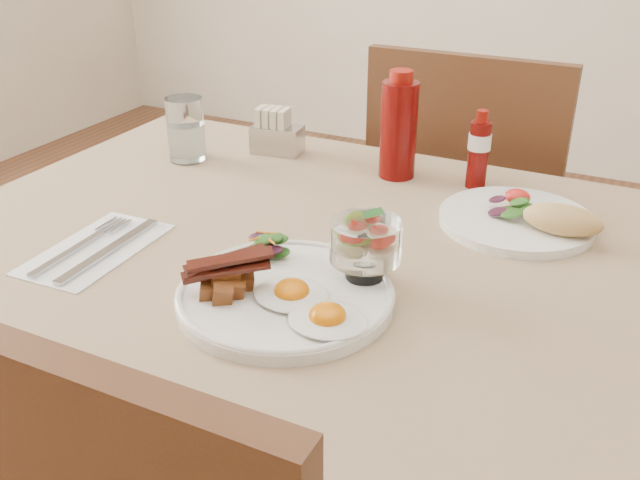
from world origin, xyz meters
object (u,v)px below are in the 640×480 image
Objects in this scene: table at (354,305)px; sugar_caddy at (276,134)px; fruit_cup at (365,241)px; hot_sauce_bottle at (479,151)px; water_glass at (186,133)px; main_plate at (285,296)px; second_plate at (527,219)px; chair_far at (467,220)px; ketchup_bottle at (399,128)px.

sugar_caddy is at bearing 134.12° from table.
hot_sauce_bottle reaches higher than fruit_cup.
table is at bearing -25.55° from water_glass.
sugar_caddy reaches higher than table.
main_plate is 0.56m from water_glass.
fruit_cup reaches higher than main_plate.
water_glass is (-0.65, 0.02, 0.04)m from second_plate.
chair_far is 9.81× the size of fruit_cup.
chair_far is at bearing 93.76° from fruit_cup.
main_plate is 0.12m from fruit_cup.
table is 1.43× the size of chair_far.
hot_sauce_bottle is 1.33× the size of sugar_caddy.
sugar_caddy is (-0.40, -0.00, -0.03)m from hot_sauce_bottle.
chair_far is 6.72× the size of hot_sauce_bottle.
hot_sauce_bottle is (0.09, -0.34, 0.29)m from chair_far.
main_plate is 2.02× the size of hot_sauce_bottle.
ketchup_bottle is at bearing -9.62° from sugar_caddy.
fruit_cup is 0.54m from sugar_caddy.
fruit_cup reaches higher than table.
table is 6.87× the size of ketchup_bottle.
table is at bearing -90.00° from chair_far.
sugar_caddy is 0.86× the size of water_glass.
water_glass is at bearing -165.92° from ketchup_bottle.
second_plate is 1.82× the size of hot_sauce_bottle.
ketchup_bottle is 1.60× the size of water_glass.
second_plate is 2.08× the size of water_glass.
hot_sauce_bottle is (0.14, 0.01, -0.02)m from ketchup_bottle.
second_plate is at bearing -21.16° from sugar_caddy.
water_glass is at bearing -148.39° from sugar_caddy.
main_plate is 0.42m from second_plate.
water_glass is at bearing 178.34° from second_plate.
ketchup_bottle reaches higher than hot_sauce_bottle.
table is 0.18m from fruit_cup.
chair_far is at bearing 113.61° from second_plate.
hot_sauce_bottle is at bearing -75.42° from chair_far.
ketchup_bottle is at bearing 14.08° from water_glass.
hot_sauce_bottle is at bearing 131.94° from second_plate.
chair_far reaches higher than sugar_caddy.
table is 0.36m from ketchup_bottle.
sugar_caddy is (-0.52, 0.13, 0.02)m from second_plate.
second_plate reaches higher than main_plate.
table is at bearing -105.17° from hot_sauce_bottle.
hot_sauce_bottle reaches higher than table.
fruit_cup is (0.08, 0.08, 0.06)m from main_plate.
chair_far is 0.46m from hot_sauce_bottle.
main_plate is 0.50m from hot_sauce_bottle.
water_glass is at bearing -168.28° from hot_sauce_bottle.
main_plate is at bearing -66.72° from sugar_caddy.
fruit_cup is at bearing -55.51° from sugar_caddy.
water_glass is at bearing 154.45° from table.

